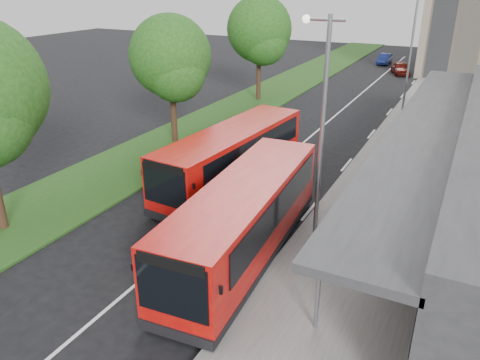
% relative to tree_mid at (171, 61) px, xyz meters
% --- Properties ---
extents(ground, '(120.00, 120.00, 0.00)m').
position_rel_tree_mid_xyz_m(ground, '(7.01, -9.05, -4.81)').
color(ground, black).
rests_on(ground, ground).
extents(pavement, '(5.00, 80.00, 0.15)m').
position_rel_tree_mid_xyz_m(pavement, '(13.01, 10.95, -4.73)').
color(pavement, slate).
rests_on(pavement, ground).
extents(grass_verge, '(5.00, 80.00, 0.10)m').
position_rel_tree_mid_xyz_m(grass_verge, '(0.01, 10.95, -4.76)').
color(grass_verge, '#1A4115').
rests_on(grass_verge, ground).
extents(lane_centre_line, '(0.12, 70.00, 0.01)m').
position_rel_tree_mid_xyz_m(lane_centre_line, '(7.01, 5.95, -4.80)').
color(lane_centre_line, silver).
rests_on(lane_centre_line, ground).
extents(kerb_dashes, '(0.12, 56.00, 0.01)m').
position_rel_tree_mid_xyz_m(kerb_dashes, '(10.31, 9.95, -4.80)').
color(kerb_dashes, silver).
rests_on(kerb_dashes, ground).
extents(tree_mid, '(4.64, 4.64, 7.45)m').
position_rel_tree_mid_xyz_m(tree_mid, '(0.00, 0.00, 0.00)').
color(tree_mid, '#382116').
rests_on(tree_mid, ground).
extents(tree_far, '(5.01, 5.01, 8.05)m').
position_rel_tree_mid_xyz_m(tree_far, '(-0.00, 12.00, 0.39)').
color(tree_far, '#382116').
rests_on(tree_far, ground).
extents(lamp_post_near, '(1.44, 0.28, 8.00)m').
position_rel_tree_mid_xyz_m(lamp_post_near, '(11.13, -7.05, -0.09)').
color(lamp_post_near, gray).
rests_on(lamp_post_near, pavement).
extents(lamp_post_far, '(1.44, 0.28, 8.00)m').
position_rel_tree_mid_xyz_m(lamp_post_far, '(11.13, 12.95, -0.09)').
color(lamp_post_far, gray).
rests_on(lamp_post_far, pavement).
extents(bus_main, '(3.19, 10.04, 2.80)m').
position_rel_tree_mid_xyz_m(bus_main, '(9.37, -9.41, -3.37)').
color(bus_main, red).
rests_on(bus_main, ground).
extents(bus_second, '(3.27, 9.93, 2.76)m').
position_rel_tree_mid_xyz_m(bus_second, '(6.10, -4.17, -3.39)').
color(bus_second, red).
rests_on(bus_second, ground).
extents(litter_bin, '(0.66, 0.66, 0.91)m').
position_rel_tree_mid_xyz_m(litter_bin, '(12.84, 2.06, -4.20)').
color(litter_bin, '#362516').
rests_on(litter_bin, pavement).
extents(bollard, '(0.19, 0.19, 0.95)m').
position_rel_tree_mid_xyz_m(bollard, '(12.44, 10.31, -4.18)').
color(bollard, '#E6AC0C').
rests_on(bollard, pavement).
extents(car_near, '(2.67, 4.00, 1.27)m').
position_rel_tree_mid_xyz_m(car_near, '(8.46, 28.57, -4.18)').
color(car_near, '#59110C').
rests_on(car_near, ground).
extents(car_far, '(1.25, 3.53, 1.16)m').
position_rel_tree_mid_xyz_m(car_far, '(5.75, 34.15, -4.23)').
color(car_far, navy).
rests_on(car_far, ground).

